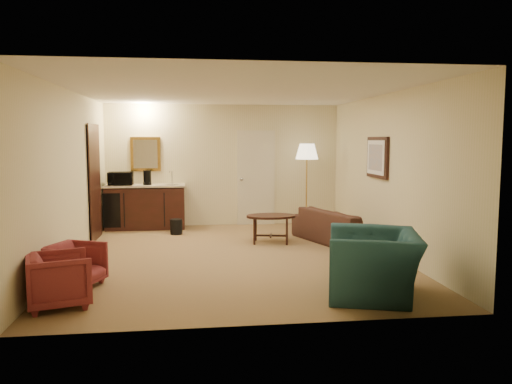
{
  "coord_description": "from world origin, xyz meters",
  "views": [
    {
      "loc": [
        -0.66,
        -7.79,
        1.85
      ],
      "look_at": [
        0.39,
        0.5,
        0.97
      ],
      "focal_mm": 35.0,
      "sensor_mm": 36.0,
      "label": 1
    }
  ],
  "objects_px": {
    "rose_chair_far": "(59,277)",
    "waste_bin": "(176,227)",
    "rose_chair_near": "(75,263)",
    "wetbar_cabinet": "(146,207)",
    "coffee_table": "(271,229)",
    "sofa": "(341,221)",
    "microwave": "(120,177)",
    "floor_lamp": "(307,186)",
    "teal_armchair": "(374,253)",
    "coffee_maker": "(147,178)"
  },
  "relations": [
    {
      "from": "rose_chair_far",
      "to": "microwave",
      "type": "bearing_deg",
      "value": -17.8
    },
    {
      "from": "coffee_table",
      "to": "microwave",
      "type": "distance_m",
      "value": 3.43
    },
    {
      "from": "wetbar_cabinet",
      "to": "floor_lamp",
      "type": "xyz_separation_m",
      "value": [
        3.35,
        -0.32,
        0.43
      ]
    },
    {
      "from": "floor_lamp",
      "to": "wetbar_cabinet",
      "type": "bearing_deg",
      "value": 174.54
    },
    {
      "from": "rose_chair_near",
      "to": "floor_lamp",
      "type": "distance_m",
      "value": 5.45
    },
    {
      "from": "rose_chair_far",
      "to": "floor_lamp",
      "type": "height_order",
      "value": "floor_lamp"
    },
    {
      "from": "sofa",
      "to": "waste_bin",
      "type": "height_order",
      "value": "sofa"
    },
    {
      "from": "sofa",
      "to": "wetbar_cabinet",
      "type": "bearing_deg",
      "value": 41.17
    },
    {
      "from": "wetbar_cabinet",
      "to": "rose_chair_far",
      "type": "bearing_deg",
      "value": -95.86
    },
    {
      "from": "wetbar_cabinet",
      "to": "microwave",
      "type": "xyz_separation_m",
      "value": [
        -0.49,
        -0.06,
        0.63
      ]
    },
    {
      "from": "sofa",
      "to": "waste_bin",
      "type": "relative_size",
      "value": 6.88
    },
    {
      "from": "rose_chair_near",
      "to": "coffee_table",
      "type": "xyz_separation_m",
      "value": [
        2.87,
        2.37,
        -0.05
      ]
    },
    {
      "from": "coffee_table",
      "to": "rose_chair_near",
      "type": "bearing_deg",
      "value": -140.49
    },
    {
      "from": "rose_chair_near",
      "to": "floor_lamp",
      "type": "relative_size",
      "value": 0.35
    },
    {
      "from": "wetbar_cabinet",
      "to": "waste_bin",
      "type": "bearing_deg",
      "value": -47.92
    },
    {
      "from": "floor_lamp",
      "to": "waste_bin",
      "type": "relative_size",
      "value": 5.98
    },
    {
      "from": "rose_chair_far",
      "to": "coffee_maker",
      "type": "xyz_separation_m",
      "value": [
        0.55,
        4.84,
        0.74
      ]
    },
    {
      "from": "rose_chair_near",
      "to": "waste_bin",
      "type": "relative_size",
      "value": 2.07
    },
    {
      "from": "floor_lamp",
      "to": "waste_bin",
      "type": "xyz_separation_m",
      "value": [
        -2.7,
        -0.4,
        -0.74
      ]
    },
    {
      "from": "microwave",
      "to": "sofa",
      "type": "bearing_deg",
      "value": -25.66
    },
    {
      "from": "rose_chair_near",
      "to": "waste_bin",
      "type": "distance_m",
      "value": 3.6
    },
    {
      "from": "rose_chair_far",
      "to": "microwave",
      "type": "height_order",
      "value": "microwave"
    },
    {
      "from": "sofa",
      "to": "coffee_table",
      "type": "xyz_separation_m",
      "value": [
        -1.23,
        0.19,
        -0.15
      ]
    },
    {
      "from": "rose_chair_near",
      "to": "coffee_table",
      "type": "distance_m",
      "value": 3.72
    },
    {
      "from": "teal_armchair",
      "to": "rose_chair_near",
      "type": "xyz_separation_m",
      "value": [
        -3.61,
        0.79,
        -0.21
      ]
    },
    {
      "from": "waste_bin",
      "to": "rose_chair_far",
      "type": "bearing_deg",
      "value": -105.48
    },
    {
      "from": "teal_armchair",
      "to": "coffee_table",
      "type": "relative_size",
      "value": 1.34
    },
    {
      "from": "rose_chair_near",
      "to": "sofa",
      "type": "bearing_deg",
      "value": -39.09
    },
    {
      "from": "wetbar_cabinet",
      "to": "microwave",
      "type": "height_order",
      "value": "microwave"
    },
    {
      "from": "wetbar_cabinet",
      "to": "teal_armchair",
      "type": "xyz_separation_m",
      "value": [
        3.11,
        -4.92,
        0.06
      ]
    },
    {
      "from": "coffee_table",
      "to": "floor_lamp",
      "type": "distance_m",
      "value": 1.86
    },
    {
      "from": "sofa",
      "to": "coffee_maker",
      "type": "relative_size",
      "value": 6.78
    },
    {
      "from": "coffee_table",
      "to": "microwave",
      "type": "xyz_separation_m",
      "value": [
        -2.86,
        1.71,
        0.83
      ]
    },
    {
      "from": "rose_chair_near",
      "to": "floor_lamp",
      "type": "xyz_separation_m",
      "value": [
        3.85,
        3.81,
        0.58
      ]
    },
    {
      "from": "rose_chair_near",
      "to": "wetbar_cabinet",
      "type": "bearing_deg",
      "value": 16.09
    },
    {
      "from": "sofa",
      "to": "rose_chair_far",
      "type": "bearing_deg",
      "value": 105.11
    },
    {
      "from": "wetbar_cabinet",
      "to": "rose_chair_far",
      "type": "height_order",
      "value": "wetbar_cabinet"
    },
    {
      "from": "coffee_maker",
      "to": "wetbar_cabinet",
      "type": "bearing_deg",
      "value": 152.2
    },
    {
      "from": "sofa",
      "to": "waste_bin",
      "type": "bearing_deg",
      "value": 46.95
    },
    {
      "from": "floor_lamp",
      "to": "waste_bin",
      "type": "distance_m",
      "value": 2.83
    },
    {
      "from": "microwave",
      "to": "teal_armchair",
      "type": "bearing_deg",
      "value": -54.23
    },
    {
      "from": "waste_bin",
      "to": "coffee_table",
      "type": "bearing_deg",
      "value": -31.27
    },
    {
      "from": "wetbar_cabinet",
      "to": "microwave",
      "type": "distance_m",
      "value": 0.79
    },
    {
      "from": "rose_chair_far",
      "to": "waste_bin",
      "type": "relative_size",
      "value": 2.24
    },
    {
      "from": "sofa",
      "to": "microwave",
      "type": "distance_m",
      "value": 4.56
    },
    {
      "from": "microwave",
      "to": "coffee_maker",
      "type": "xyz_separation_m",
      "value": [
        0.54,
        0.02,
        -0.02
      ]
    },
    {
      "from": "coffee_table",
      "to": "teal_armchair",
      "type": "bearing_deg",
      "value": -76.79
    },
    {
      "from": "wetbar_cabinet",
      "to": "rose_chair_far",
      "type": "relative_size",
      "value": 2.46
    },
    {
      "from": "teal_armchair",
      "to": "rose_chair_far",
      "type": "bearing_deg",
      "value": -74.42
    },
    {
      "from": "coffee_table",
      "to": "coffee_maker",
      "type": "bearing_deg",
      "value": 143.27
    }
  ]
}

